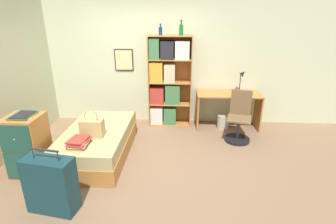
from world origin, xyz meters
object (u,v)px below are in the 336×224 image
bed (98,142)px  magazine_pile_on_dresser (23,115)px  bookcase (166,81)px  waste_bin (223,121)px  desk_chair (239,125)px  bottle_green (160,31)px  bottle_brown (181,30)px  suitcase (51,185)px  handbag (92,128)px  book_stack_on_bed (79,142)px  dresser (28,145)px  desk (228,103)px  desk_lamp (242,77)px

bed → magazine_pile_on_dresser: 1.23m
bookcase → waste_bin: bearing=-7.9°
bed → desk_chair: desk_chair is taller
bed → bottle_green: 2.45m
bookcase → bottle_brown: size_ratio=6.51×
bookcase → bottle_green: (-0.12, 0.01, 1.01)m
bookcase → suitcase: bearing=-113.6°
desk_chair → suitcase: bearing=-141.8°
bed → handbag: handbag is taller
book_stack_on_bed → dresser: bearing=179.3°
bottle_green → desk: 2.02m
book_stack_on_bed → bottle_green: size_ratio=1.66×
dresser → desk_lamp: desk_lamp is taller
waste_bin → book_stack_on_bed: bearing=-142.2°
book_stack_on_bed → magazine_pile_on_dresser: bearing=178.8°
bed → bottle_brown: (1.38, 1.41, 1.76)m
magazine_pile_on_dresser → bookcase: (1.93, 1.99, 0.03)m
handbag → magazine_pile_on_dresser: magazine_pile_on_dresser is taller
bottle_brown → desk_chair: size_ratio=0.30×
dresser → bottle_green: 3.11m
desk_chair → bottle_brown: bearing=148.2°
magazine_pile_on_dresser → bottle_green: (1.81, 2.00, 1.04)m
bottle_brown → waste_bin: bearing=-9.2°
bottle_green → desk_chair: bottle_green is taller
bed → desk_lamp: bearing=28.0°
bookcase → bottle_brown: bottle_brown is taller
bottle_brown → bed: bearing=-134.4°
bed → dresser: dresser is taller
bottle_green → bed: bearing=-124.2°
magazine_pile_on_dresser → desk_chair: bearing=20.8°
book_stack_on_bed → waste_bin: 3.03m
dresser → waste_bin: dresser is taller
desk_lamp → bookcase: bearing=179.2°
book_stack_on_bed → desk_chair: size_ratio=0.38×
bottle_green → bookcase: bearing=-3.7°
bed → bottle_brown: 2.64m
bottle_brown → desk_chair: 2.14m
dresser → desk_chair: (3.37, 1.28, -0.15)m
bottle_green → desk: bearing=-4.8°
suitcase → dresser: dresser is taller
bottle_brown → desk_lamp: bottle_brown is taller
suitcase → waste_bin: 3.59m
handbag → suitcase: 1.15m
waste_bin → dresser: bearing=-150.0°
dresser → desk_chair: desk_chair is taller
desk_lamp → waste_bin: size_ratio=1.64×
bed → dresser: (-0.86, -0.57, 0.22)m
bed → suitcase: size_ratio=2.13×
dresser → bottle_brown: bottle_brown is taller
handbag → suitcase: handbag is taller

